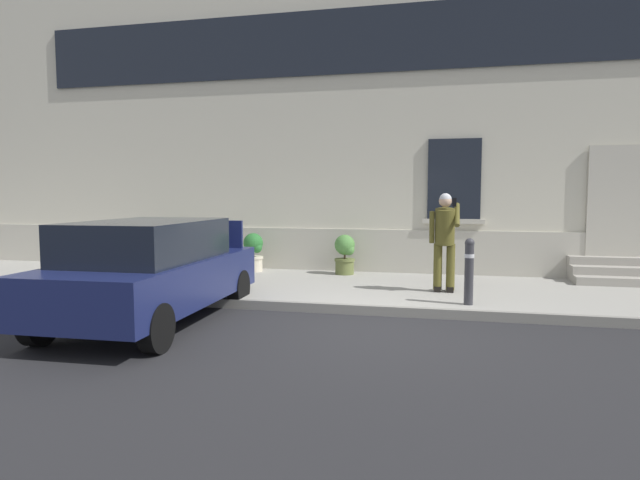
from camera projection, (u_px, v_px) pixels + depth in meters
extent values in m
plane|color=#232326|center=(365.00, 330.00, 7.45)|extent=(80.00, 80.00, 0.00)
cube|color=#99968E|center=(386.00, 290.00, 10.16)|extent=(24.00, 3.60, 0.15)
cube|color=gray|center=(374.00, 310.00, 8.36)|extent=(24.00, 0.12, 0.15)
cube|color=beige|center=(399.00, 112.00, 12.28)|extent=(24.00, 1.40, 7.50)
cube|color=#BCB7A8|center=(395.00, 255.00, 11.85)|extent=(24.00, 0.08, 1.10)
cube|color=black|center=(618.00, 204.00, 10.75)|extent=(1.00, 0.08, 2.10)
cube|color=#BCB7A8|center=(619.00, 202.00, 10.73)|extent=(1.16, 0.06, 2.24)
cube|color=black|center=(454.00, 179.00, 11.42)|extent=(1.10, 0.06, 1.70)
cube|color=#BCB7A8|center=(453.00, 221.00, 11.47)|extent=(1.30, 0.12, 0.10)
cube|color=black|center=(397.00, 38.00, 11.45)|extent=(16.80, 0.06, 1.40)
cube|color=#9E998E|center=(627.00, 282.00, 10.13)|extent=(1.85, 0.32, 0.16)
cube|color=#9E998E|center=(622.00, 275.00, 10.43)|extent=(1.85, 0.32, 0.32)
cube|color=#9E998E|center=(617.00, 269.00, 10.74)|extent=(1.85, 0.32, 0.48)
cube|color=#161E4C|center=(153.00, 281.00, 7.83)|extent=(1.85, 4.04, 0.64)
cube|color=black|center=(147.00, 240.00, 7.63)|extent=(1.60, 2.44, 0.56)
cube|color=black|center=(209.00, 275.00, 9.82)|extent=(1.66, 0.14, 0.20)
cube|color=yellow|center=(209.00, 265.00, 9.80)|extent=(0.52, 0.03, 0.12)
cube|color=#B21414|center=(170.00, 250.00, 9.93)|extent=(0.16, 0.04, 0.18)
cube|color=#B21414|center=(248.00, 252.00, 9.62)|extent=(0.16, 0.04, 0.18)
cube|color=#161E4C|center=(202.00, 237.00, 9.50)|extent=(1.49, 0.10, 0.60)
cylinder|color=black|center=(38.00, 322.00, 6.65)|extent=(0.21, 0.60, 0.60)
cylinder|color=black|center=(156.00, 328.00, 6.33)|extent=(0.21, 0.60, 0.60)
cylinder|color=black|center=(152.00, 285.00, 9.38)|extent=(0.21, 0.60, 0.60)
cylinder|color=black|center=(239.00, 288.00, 9.07)|extent=(0.21, 0.60, 0.60)
cylinder|color=#333338|center=(469.00, 275.00, 8.39)|extent=(0.14, 0.14, 0.95)
sphere|color=#333338|center=(470.00, 243.00, 8.34)|extent=(0.15, 0.15, 0.15)
cylinder|color=silver|center=(469.00, 256.00, 8.36)|extent=(0.15, 0.15, 0.06)
cylinder|color=#514C1E|center=(438.00, 267.00, 9.50)|extent=(0.15, 0.15, 0.82)
cube|color=black|center=(437.00, 288.00, 9.60)|extent=(0.12, 0.28, 0.10)
cylinder|color=#514C1E|center=(450.00, 267.00, 9.45)|extent=(0.15, 0.15, 0.82)
cube|color=black|center=(450.00, 289.00, 9.55)|extent=(0.12, 0.28, 0.10)
cylinder|color=#514C1E|center=(445.00, 226.00, 9.37)|extent=(0.34, 0.44, 0.67)
sphere|color=tan|center=(445.00, 201.00, 9.26)|extent=(0.22, 0.22, 0.22)
sphere|color=silver|center=(445.00, 199.00, 9.26)|extent=(0.21, 0.21, 0.21)
cylinder|color=#514C1E|center=(432.00, 227.00, 9.38)|extent=(0.09, 0.18, 0.57)
cylinder|color=#514C1E|center=(457.00, 215.00, 9.27)|extent=(0.09, 0.42, 0.41)
cube|color=black|center=(454.00, 202.00, 9.21)|extent=(0.07, 0.02, 0.15)
cylinder|color=#2D2D30|center=(165.00, 262.00, 12.37)|extent=(0.40, 0.40, 0.34)
cylinder|color=#2D2D30|center=(165.00, 256.00, 12.35)|extent=(0.44, 0.44, 0.05)
cylinder|color=#47331E|center=(165.00, 250.00, 12.34)|extent=(0.04, 0.04, 0.24)
sphere|color=#1E5628|center=(165.00, 242.00, 12.33)|extent=(0.44, 0.44, 0.44)
sphere|color=#1E5628|center=(168.00, 246.00, 12.26)|extent=(0.24, 0.24, 0.24)
cylinder|color=beige|center=(253.00, 264.00, 12.07)|extent=(0.40, 0.40, 0.34)
cylinder|color=beige|center=(253.00, 258.00, 12.06)|extent=(0.44, 0.44, 0.05)
cylinder|color=#47331E|center=(253.00, 251.00, 12.05)|extent=(0.04, 0.04, 0.24)
sphere|color=#286B2D|center=(253.00, 243.00, 12.03)|extent=(0.44, 0.44, 0.44)
sphere|color=#286B2D|center=(257.00, 248.00, 11.97)|extent=(0.24, 0.24, 0.24)
cylinder|color=#606B38|center=(345.00, 266.00, 11.63)|extent=(0.40, 0.40, 0.34)
cylinder|color=#606B38|center=(345.00, 260.00, 11.61)|extent=(0.44, 0.44, 0.05)
cylinder|color=#47331E|center=(345.00, 253.00, 11.60)|extent=(0.04, 0.04, 0.24)
sphere|color=#4C843D|center=(345.00, 245.00, 11.59)|extent=(0.44, 0.44, 0.44)
sphere|color=#4C843D|center=(349.00, 250.00, 11.52)|extent=(0.24, 0.24, 0.24)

